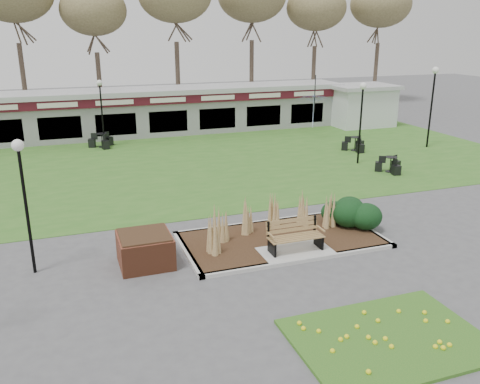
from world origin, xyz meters
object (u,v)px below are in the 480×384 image
object	(u,v)px
park_bench	(295,235)
brick_planter	(145,249)
patio_umbrella	(314,111)
bistro_set_b	(102,143)
food_pavilion	(163,110)
service_hut	(361,105)
bistro_set_c	(390,167)
lamp_post_mid_left	(22,178)
lamp_post_mid_right	(362,105)
lamp_post_far_left	(101,99)
lamp_post_far_right	(433,89)
bistro_set_d	(355,146)

from	to	relation	value
park_bench	brick_planter	size ratio (longest dim) A/B	1.13
patio_umbrella	bistro_set_b	bearing A→B (deg)	169.83
food_pavilion	park_bench	bearing A→B (deg)	-90.00
service_hut	bistro_set_c	xyz separation A→B (m)	(-5.27, -11.01, -1.19)
park_bench	brick_planter	world-z (taller)	park_bench
lamp_post_mid_left	lamp_post_mid_right	bearing A→B (deg)	26.08
park_bench	bistro_set_b	size ratio (longest dim) A/B	1.16
food_pavilion	service_hut	xyz separation A→B (m)	(13.50, -1.96, -0.03)
lamp_post_mid_left	bistro_set_c	xyz separation A→B (m)	(15.67, 5.47, -2.52)
patio_umbrella	park_bench	bearing A→B (deg)	-119.30
brick_planter	bistro_set_c	world-z (taller)	brick_planter
lamp_post_mid_right	bistro_set_c	distance (m)	3.35
brick_planter	lamp_post_mid_left	size ratio (longest dim) A/B	0.39
service_hut	lamp_post_mid_left	size ratio (longest dim) A/B	1.15
lamp_post_far_left	lamp_post_mid_left	bearing A→B (deg)	-102.24
brick_planter	lamp_post_far_right	distance (m)	20.54
lamp_post_far_left	bistro_set_b	xyz separation A→B (m)	(-0.12, 0.00, -2.50)
lamp_post_mid_right	bistro_set_b	world-z (taller)	lamp_post_mid_right
brick_planter	patio_umbrella	xyz separation A→B (m)	(12.56, 13.78, 1.30)
lamp_post_mid_right	bistro_set_d	xyz separation A→B (m)	(1.36, 2.48, -2.68)
service_hut	bistro_set_d	size ratio (longest dim) A/B	3.04
brick_planter	lamp_post_far_left	bearing A→B (deg)	88.86
lamp_post_far_left	bistro_set_d	bearing A→B (deg)	-23.14
brick_planter	bistro_set_d	world-z (taller)	brick_planter
food_pavilion	bistro_set_c	xyz separation A→B (m)	(8.23, -12.97, -1.21)
food_pavilion	brick_planter	bearing A→B (deg)	-103.06
lamp_post_far_right	bistro_set_d	size ratio (longest dim) A/B	3.13
service_hut	lamp_post_far_right	distance (m)	7.44
lamp_post_mid_right	lamp_post_far_right	xyz separation A→B (m)	(5.77, 1.87, 0.35)
park_bench	lamp_post_mid_right	world-z (taller)	lamp_post_mid_right
service_hut	bistro_set_b	bearing A→B (deg)	-176.77
lamp_post_mid_right	lamp_post_far_left	distance (m)	14.26
service_hut	bistro_set_d	world-z (taller)	service_hut
lamp_post_mid_right	bistro_set_d	distance (m)	3.89
brick_planter	lamp_post_mid_right	bearing A→B (deg)	33.28
lamp_post_far_right	bistro_set_b	bearing A→B (deg)	160.60
food_pavilion	service_hut	size ratio (longest dim) A/B	5.59
lamp_post_far_left	bistro_set_d	size ratio (longest dim) A/B	2.64
bistro_set_c	lamp_post_mid_right	bearing A→B (deg)	106.46
brick_planter	service_hut	xyz separation A→B (m)	(17.90, 17.00, 0.97)
lamp_post_far_right	service_hut	bearing A→B (deg)	89.44
lamp_post_mid_right	lamp_post_far_right	size ratio (longest dim) A/B	0.89
lamp_post_mid_left	lamp_post_mid_right	distance (m)	16.81
brick_planter	lamp_post_far_left	size ratio (longest dim) A/B	0.39
lamp_post_mid_left	bistro_set_d	bearing A→B (deg)	30.95
brick_planter	park_bench	bearing A→B (deg)	-9.69
brick_planter	lamp_post_far_left	xyz separation A→B (m)	(0.32, 16.00, 2.31)
food_pavilion	lamp_post_far_left	world-z (taller)	lamp_post_far_left
brick_planter	food_pavilion	distance (m)	19.49
service_hut	bistro_set_d	bearing A→B (deg)	-124.15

